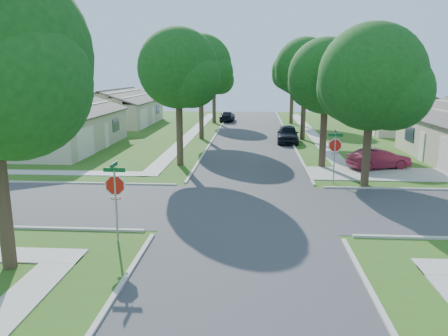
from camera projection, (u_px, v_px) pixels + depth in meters
The scene contains 20 objects.
ground at pixel (248, 206), 20.27m from camera, with size 100.00×100.00×0.00m, color #375717.
road_ns at pixel (248, 206), 20.27m from camera, with size 7.00×100.00×0.02m, color #333335.
sidewalk_ne at pixel (311, 132), 45.19m from camera, with size 1.20×40.00×0.04m, color #9E9B91.
sidewalk_nw at pixel (194, 131), 46.01m from camera, with size 1.20×40.00×0.04m, color #9E9B91.
driveway at pixel (379, 174), 26.65m from camera, with size 8.80×3.60×0.05m, color #9E9B91.
stop_sign_sw at pixel (115, 189), 15.57m from camera, with size 1.05×0.80×2.98m.
stop_sign_ne at pixel (335, 148), 24.09m from camera, with size 1.05×0.80×2.98m.
tree_e_near at pixel (327, 80), 27.51m from camera, with size 4.97×4.80×8.28m.
tree_e_mid at pixel (306, 71), 39.07m from camera, with size 5.59×5.40×9.21m.
tree_e_far at pixel (293, 73), 51.80m from camera, with size 5.17×5.00×8.72m.
tree_w_near at pixel (179, 72), 28.05m from camera, with size 5.38×5.20×8.97m.
tree_w_mid at pixel (201, 68), 39.66m from camera, with size 5.80×5.60×9.56m.
tree_w_far at pixel (214, 77), 52.54m from camera, with size 4.76×4.60×8.04m.
tree_ne_corner at pixel (373, 82), 22.74m from camera, with size 5.80×5.60×8.66m.
house_ne_far at pixel (400, 116), 47.12m from camera, with size 8.42×13.60×4.23m.
house_nw_near at pixel (55, 130), 35.63m from camera, with size 8.42×13.60×4.23m.
house_nw_far at pixel (119, 112), 52.20m from camera, with size 8.42×13.60×4.23m.
car_driveway at pixel (379, 159), 28.05m from camera, with size 1.40×4.01×1.32m, color maroon.
car_curb_east at pixel (288, 134), 38.55m from camera, with size 1.84×4.57×1.56m, color black.
car_curb_west at pixel (227, 116), 55.41m from camera, with size 1.76×4.34×1.26m, color black.
Camera 1 is at (0.22, -19.44, 6.09)m, focal length 35.00 mm.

